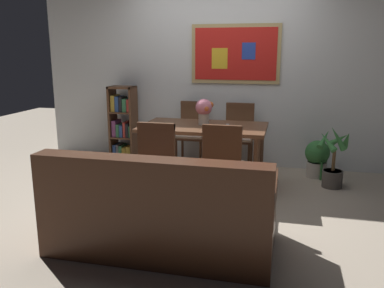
{
  "coord_description": "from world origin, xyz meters",
  "views": [
    {
      "loc": [
        0.95,
        -4.11,
        1.6
      ],
      "look_at": [
        0.0,
        -0.16,
        0.65
      ],
      "focal_mm": 37.52,
      "sensor_mm": 36.0,
      "label": 1
    }
  ],
  "objects": [
    {
      "name": "tv_remote",
      "position": [
        0.28,
        0.45,
        0.75
      ],
      "size": [
        0.06,
        0.16,
        0.02
      ],
      "color": "black",
      "rests_on": "dining_table"
    },
    {
      "name": "dining_chair_near_right",
      "position": [
        0.36,
        -0.31,
        0.54
      ],
      "size": [
        0.4,
        0.41,
        0.91
      ],
      "color": "brown",
      "rests_on": "ground_plane"
    },
    {
      "name": "ground_plane",
      "position": [
        0.0,
        0.0,
        0.0
      ],
      "size": [
        12.0,
        12.0,
        0.0
      ],
      "primitive_type": "plane",
      "color": "tan"
    },
    {
      "name": "potted_palm",
      "position": [
        1.51,
        0.73,
        0.31
      ],
      "size": [
        0.4,
        0.41,
        0.77
      ],
      "color": "#4C4742",
      "rests_on": "ground_plane"
    },
    {
      "name": "dining_table",
      "position": [
        0.0,
        0.44,
        0.64
      ],
      "size": [
        1.46,
        0.85,
        0.74
      ],
      "color": "brown",
      "rests_on": "ground_plane"
    },
    {
      "name": "dining_chair_far_right",
      "position": [
        0.33,
        1.18,
        0.54
      ],
      "size": [
        0.4,
        0.41,
        0.91
      ],
      "color": "brown",
      "rests_on": "ground_plane"
    },
    {
      "name": "dining_chair_near_left",
      "position": [
        -0.29,
        -0.34,
        0.54
      ],
      "size": [
        0.4,
        0.41,
        0.91
      ],
      "color": "brown",
      "rests_on": "ground_plane"
    },
    {
      "name": "bookshelf",
      "position": [
        -1.36,
        1.24,
        0.52
      ],
      "size": [
        0.36,
        0.28,
        1.1
      ],
      "color": "brown",
      "rests_on": "ground_plane"
    },
    {
      "name": "leather_couch",
      "position": [
        0.0,
        -1.23,
        0.31
      ],
      "size": [
        1.8,
        0.84,
        0.84
      ],
      "color": "#472819",
      "rests_on": "ground_plane"
    },
    {
      "name": "flower_vase",
      "position": [
        -0.01,
        0.49,
        0.92
      ],
      "size": [
        0.21,
        0.2,
        0.31
      ],
      "color": "beige",
      "rests_on": "dining_table"
    },
    {
      "name": "dining_chair_far_left",
      "position": [
        -0.32,
        1.21,
        0.54
      ],
      "size": [
        0.4,
        0.41,
        0.91
      ],
      "color": "brown",
      "rests_on": "ground_plane"
    },
    {
      "name": "wall_back_with_painting",
      "position": [
        0.0,
        1.51,
        1.31
      ],
      "size": [
        5.2,
        0.14,
        2.6
      ],
      "color": "silver",
      "rests_on": "ground_plane"
    },
    {
      "name": "potted_ivy",
      "position": [
        1.35,
        1.11,
        0.25
      ],
      "size": [
        0.31,
        0.31,
        0.54
      ],
      "color": "#B2ADA3",
      "rests_on": "ground_plane"
    }
  ]
}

